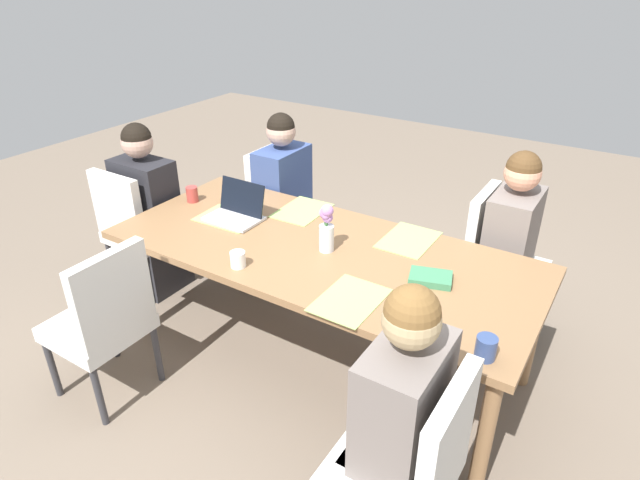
{
  "coord_description": "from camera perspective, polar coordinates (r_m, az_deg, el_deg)",
  "views": [
    {
      "loc": [
        -1.34,
        2.11,
        2.12
      ],
      "look_at": [
        0.0,
        0.0,
        0.78
      ],
      "focal_mm": 30.05,
      "sensor_mm": 36.0,
      "label": 1
    }
  ],
  "objects": [
    {
      "name": "ground_plane",
      "position": [
        3.28,
        0.0,
        -12.19
      ],
      "size": [
        10.0,
        10.0,
        0.0
      ],
      "primitive_type": "plane",
      "color": "#756656"
    },
    {
      "name": "dining_table",
      "position": [
        2.89,
        0.0,
        -2.05
      ],
      "size": [
        2.31,
        1.0,
        0.73
      ],
      "color": "olive",
      "rests_on": "ground_plane"
    },
    {
      "name": "chair_far_left_near",
      "position": [
        2.12,
        9.67,
        -22.39
      ],
      "size": [
        0.44,
        0.44,
        0.9
      ],
      "color": "silver",
      "rests_on": "ground_plane"
    },
    {
      "name": "person_far_left_near",
      "position": [
        2.15,
        8.49,
        -20.12
      ],
      "size": [
        0.36,
        0.4,
        1.19
      ],
      "color": "#2D2D33",
      "rests_on": "ground_plane"
    },
    {
      "name": "chair_head_right_left_mid",
      "position": [
        3.84,
        -19.02,
        1.5
      ],
      "size": [
        0.44,
        0.44,
        0.9
      ],
      "color": "silver",
      "rests_on": "ground_plane"
    },
    {
      "name": "person_head_right_left_mid",
      "position": [
        3.82,
        -17.66,
        2.09
      ],
      "size": [
        0.4,
        0.36,
        1.19
      ],
      "color": "#2D2D33",
      "rests_on": "ground_plane"
    },
    {
      "name": "chair_near_left_far",
      "position": [
        3.43,
        18.22,
        -1.61
      ],
      "size": [
        0.44,
        0.44,
        0.9
      ],
      "color": "silver",
      "rests_on": "ground_plane"
    },
    {
      "name": "person_near_left_far",
      "position": [
        3.35,
        19.22,
        -1.97
      ],
      "size": [
        0.36,
        0.4,
        1.19
      ],
      "color": "#2D2D33",
      "rests_on": "ground_plane"
    },
    {
      "name": "chair_near_right_near",
      "position": [
        3.97,
        -4.26,
        3.92
      ],
      "size": [
        0.44,
        0.44,
        0.9
      ],
      "color": "silver",
      "rests_on": "ground_plane"
    },
    {
      "name": "person_near_right_near",
      "position": [
        3.87,
        -3.9,
        3.74
      ],
      "size": [
        0.36,
        0.4,
        1.19
      ],
      "color": "#2D2D33",
      "rests_on": "ground_plane"
    },
    {
      "name": "chair_far_right_mid",
      "position": [
        2.94,
        -22.02,
        -7.68
      ],
      "size": [
        0.44,
        0.44,
        0.9
      ],
      "color": "silver",
      "rests_on": "ground_plane"
    },
    {
      "name": "flower_vase",
      "position": [
        2.77,
        0.67,
        1.38
      ],
      "size": [
        0.08,
        0.08,
        0.26
      ],
      "color": "silver",
      "rests_on": "dining_table"
    },
    {
      "name": "placemat_far_left_near",
      "position": [
        2.45,
        3.19,
        -6.39
      ],
      "size": [
        0.26,
        0.36,
        0.0
      ],
      "primitive_type": "cube",
      "rotation": [
        0.0,
        0.0,
        -1.58
      ],
      "color": "#9EBC66",
      "rests_on": "dining_table"
    },
    {
      "name": "placemat_head_right_left_mid",
      "position": [
        3.23,
        -9.72,
        2.3
      ],
      "size": [
        0.37,
        0.27,
        0.0
      ],
      "primitive_type": "cube",
      "rotation": [
        0.0,
        0.0,
        3.18
      ],
      "color": "#9EBC66",
      "rests_on": "dining_table"
    },
    {
      "name": "placemat_near_left_far",
      "position": [
        2.98,
        9.42,
        0.03
      ],
      "size": [
        0.26,
        0.36,
        0.0
      ],
      "primitive_type": "cube",
      "rotation": [
        0.0,
        0.0,
        1.57
      ],
      "color": "#9EBC66",
      "rests_on": "dining_table"
    },
    {
      "name": "placemat_near_right_near",
      "position": [
        3.28,
        -1.93,
        3.15
      ],
      "size": [
        0.27,
        0.37,
        0.0
      ],
      "primitive_type": "cube",
      "rotation": [
        0.0,
        0.0,
        1.6
      ],
      "color": "#9EBC66",
      "rests_on": "dining_table"
    },
    {
      "name": "laptop_head_right_left_mid",
      "position": [
        3.2,
        -8.9,
        2.98
      ],
      "size": [
        0.32,
        0.22,
        0.21
      ],
      "color": "silver",
      "rests_on": "dining_table"
    },
    {
      "name": "coffee_mug_near_left",
      "position": [
        2.7,
        -8.74,
        -2.05
      ],
      "size": [
        0.08,
        0.08,
        0.08
      ],
      "primitive_type": "cylinder",
      "color": "white",
      "rests_on": "dining_table"
    },
    {
      "name": "coffee_mug_near_right",
      "position": [
        2.2,
        17.26,
        -10.91
      ],
      "size": [
        0.08,
        0.08,
        0.1
      ],
      "primitive_type": "cylinder",
      "color": "#33477A",
      "rests_on": "dining_table"
    },
    {
      "name": "coffee_mug_centre_left",
      "position": [
        3.48,
        -13.46,
        4.76
      ],
      "size": [
        0.07,
        0.07,
        0.1
      ],
      "primitive_type": "cylinder",
      "color": "#AD3D38",
      "rests_on": "dining_table"
    },
    {
      "name": "book_red_cover",
      "position": [
        2.62,
        11.69,
        -3.98
      ],
      "size": [
        0.23,
        0.19,
        0.04
      ],
      "primitive_type": "cube",
      "rotation": [
        0.0,
        0.0,
        0.3
      ],
      "color": "#3D7F56",
      "rests_on": "dining_table"
    },
    {
      "name": "phone_black",
      "position": [
        2.31,
        8.6,
        -9.0
      ],
      "size": [
        0.16,
        0.1,
        0.01
      ],
      "primitive_type": "cube",
      "rotation": [
        0.0,
        0.0,
        2.92
      ],
      "color": "black",
      "rests_on": "dining_table"
    }
  ]
}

